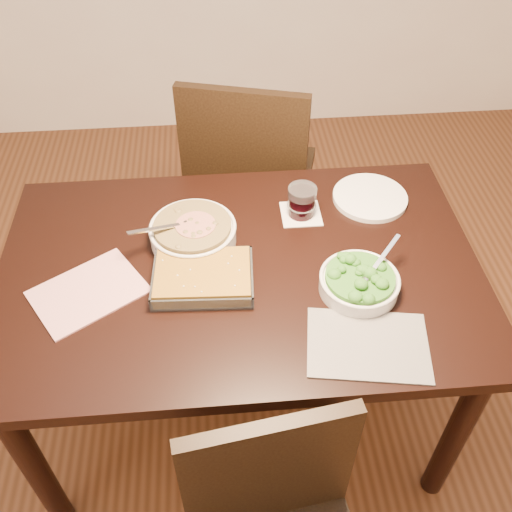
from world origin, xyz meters
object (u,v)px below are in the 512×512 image
(stew_bowl, at_px, (193,232))
(broccoli_bowl, at_px, (359,282))
(dinner_plate, at_px, (370,198))
(wine_tumbler, at_px, (302,201))
(chair_far, at_px, (250,175))
(table, at_px, (240,288))
(baking_dish, at_px, (203,277))

(stew_bowl, height_order, broccoli_bowl, stew_bowl)
(broccoli_bowl, height_order, dinner_plate, broccoli_bowl)
(wine_tumbler, xyz_separation_m, chair_far, (-0.13, 0.48, -0.25))
(table, relative_size, dinner_plate, 5.78)
(broccoli_bowl, xyz_separation_m, chair_far, (-0.24, 0.81, -0.22))
(table, bearing_deg, stew_bowl, 137.30)
(chair_far, bearing_deg, baking_dish, 91.36)
(table, distance_m, dinner_plate, 0.53)
(stew_bowl, xyz_separation_m, wine_tumbler, (0.34, 0.09, 0.02))
(table, distance_m, baking_dish, 0.17)
(wine_tumbler, bearing_deg, stew_bowl, -164.70)
(baking_dish, xyz_separation_m, wine_tumbler, (0.32, 0.27, 0.03))
(stew_bowl, xyz_separation_m, baking_dish, (0.03, -0.18, -0.01))
(wine_tumbler, bearing_deg, chair_far, 104.94)
(broccoli_bowl, bearing_deg, wine_tumbler, 108.81)
(broccoli_bowl, relative_size, chair_far, 0.22)
(baking_dish, bearing_deg, dinner_plate, 33.60)
(table, height_order, baking_dish, baking_dish)
(baking_dish, relative_size, wine_tumbler, 2.89)
(stew_bowl, height_order, dinner_plate, stew_bowl)
(broccoli_bowl, distance_m, chair_far, 0.88)
(wine_tumbler, distance_m, dinner_plate, 0.25)
(baking_dish, xyz_separation_m, dinner_plate, (0.55, 0.33, -0.02))
(baking_dish, distance_m, dinner_plate, 0.64)
(stew_bowl, bearing_deg, wine_tumbler, 15.30)
(chair_far, bearing_deg, table, 98.61)
(stew_bowl, relative_size, baking_dish, 0.95)
(table, relative_size, baking_dish, 4.85)
(stew_bowl, xyz_separation_m, dinner_plate, (0.58, 0.15, -0.03))
(dinner_plate, bearing_deg, chair_far, 130.47)
(broccoli_bowl, relative_size, dinner_plate, 0.92)
(baking_dish, distance_m, wine_tumbler, 0.42)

